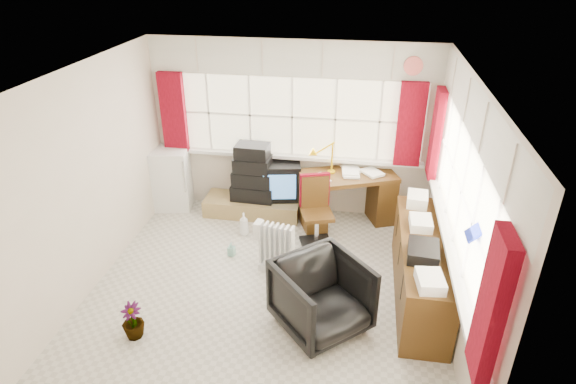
# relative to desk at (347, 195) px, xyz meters

# --- Properties ---
(ground) EXTENTS (4.00, 4.00, 0.00)m
(ground) POSITION_rel_desk_xyz_m (-0.83, -1.73, -0.42)
(ground) COLOR beige
(ground) RESTS_ON ground
(room_walls) EXTENTS (4.00, 4.00, 4.00)m
(room_walls) POSITION_rel_desk_xyz_m (-0.83, -1.73, 1.08)
(room_walls) COLOR beige
(room_walls) RESTS_ON ground
(window_back) EXTENTS (3.70, 0.12, 3.60)m
(window_back) POSITION_rel_desk_xyz_m (-0.83, 0.21, 0.53)
(window_back) COLOR #FFF4C9
(window_back) RESTS_ON room_walls
(window_right) EXTENTS (0.12, 3.70, 3.60)m
(window_right) POSITION_rel_desk_xyz_m (1.12, -1.73, 0.53)
(window_right) COLOR #FFF4C9
(window_right) RESTS_ON room_walls
(curtains) EXTENTS (3.83, 3.83, 1.15)m
(curtains) POSITION_rel_desk_xyz_m (0.10, -0.81, 1.04)
(curtains) COLOR maroon
(curtains) RESTS_ON room_walls
(overhead_cabinets) EXTENTS (3.98, 3.98, 0.48)m
(overhead_cabinets) POSITION_rel_desk_xyz_m (0.15, -0.75, 1.83)
(overhead_cabinets) COLOR silver
(overhead_cabinets) RESTS_ON room_walls
(desk) EXTENTS (1.45, 1.08, 0.79)m
(desk) POSITION_rel_desk_xyz_m (0.00, 0.00, 0.00)
(desk) COLOR #4C3112
(desk) RESTS_ON ground
(desk_lamp) EXTENTS (0.17, 0.14, 0.46)m
(desk_lamp) POSITION_rel_desk_xyz_m (-0.24, 0.02, 0.66)
(desk_lamp) COLOR yellow
(desk_lamp) RESTS_ON desk
(task_chair) EXTENTS (0.51, 0.53, 0.96)m
(task_chair) POSITION_rel_desk_xyz_m (-0.38, -0.59, 0.09)
(task_chair) COLOR black
(task_chair) RESTS_ON ground
(office_chair) EXTENTS (1.18, 1.19, 0.78)m
(office_chair) POSITION_rel_desk_xyz_m (-0.14, -2.21, -0.03)
(office_chair) COLOR black
(office_chair) RESTS_ON ground
(radiator) EXTENTS (0.46, 0.25, 0.65)m
(radiator) POSITION_rel_desk_xyz_m (-0.77, -1.33, -0.15)
(radiator) COLOR white
(radiator) RESTS_ON ground
(credenza) EXTENTS (0.50, 2.00, 0.85)m
(credenza) POSITION_rel_desk_xyz_m (0.90, -1.53, -0.03)
(credenza) COLOR #4C3112
(credenza) RESTS_ON ground
(file_tray) EXTENTS (0.34, 0.42, 0.13)m
(file_tray) POSITION_rel_desk_xyz_m (0.85, -1.86, 0.40)
(file_tray) COLOR black
(file_tray) RESTS_ON credenza
(tv_bench) EXTENTS (1.40, 0.50, 0.25)m
(tv_bench) POSITION_rel_desk_xyz_m (-1.38, -0.01, -0.29)
(tv_bench) COLOR #997F4C
(tv_bench) RESTS_ON ground
(crt_tv) EXTENTS (0.70, 0.66, 0.55)m
(crt_tv) POSITION_rel_desk_xyz_m (-1.00, 0.17, 0.11)
(crt_tv) COLOR black
(crt_tv) RESTS_ON tv_bench
(hifi_stack) EXTENTS (0.64, 0.42, 0.85)m
(hifi_stack) POSITION_rel_desk_xyz_m (-1.36, 0.02, 0.21)
(hifi_stack) COLOR black
(hifi_stack) RESTS_ON tv_bench
(mini_fridge) EXTENTS (0.63, 0.63, 0.93)m
(mini_fridge) POSITION_rel_desk_xyz_m (-2.63, 0.07, 0.05)
(mini_fridge) COLOR white
(mini_fridge) RESTS_ON ground
(spray_bottle_a) EXTENTS (0.15, 0.15, 0.33)m
(spray_bottle_a) POSITION_rel_desk_xyz_m (-1.36, -0.59, -0.25)
(spray_bottle_a) COLOR white
(spray_bottle_a) RESTS_ON ground
(spray_bottle_b) EXTENTS (0.09, 0.10, 0.18)m
(spray_bottle_b) POSITION_rel_desk_xyz_m (-1.41, -1.11, -0.33)
(spray_bottle_b) COLOR #7FBEAD
(spray_bottle_b) RESTS_ON ground
(flower_vase) EXTENTS (0.28, 0.28, 0.40)m
(flower_vase) POSITION_rel_desk_xyz_m (-2.01, -2.67, -0.22)
(flower_vase) COLOR black
(flower_vase) RESTS_ON ground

